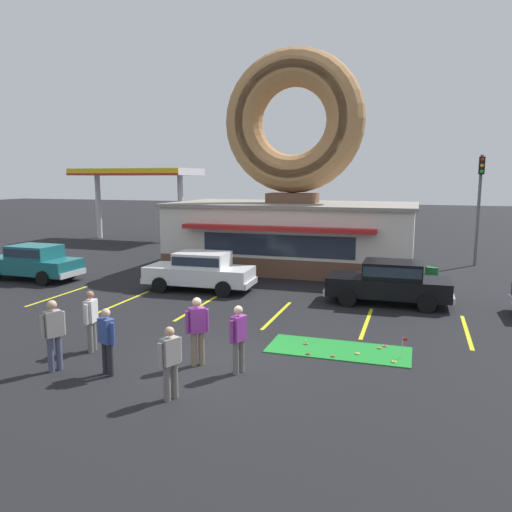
# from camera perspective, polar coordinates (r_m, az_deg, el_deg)

# --- Properties ---
(ground_plane) EXTENTS (160.00, 160.00, 0.00)m
(ground_plane) POSITION_cam_1_polar(r_m,az_deg,el_deg) (12.73, -4.69, -12.44)
(ground_plane) COLOR black
(donut_shop_building) EXTENTS (12.30, 6.75, 10.96)m
(donut_shop_building) POSITION_cam_1_polar(r_m,az_deg,el_deg) (25.62, 4.19, 6.92)
(donut_shop_building) COLOR brown
(donut_shop_building) RESTS_ON ground
(putting_mat) EXTENTS (3.81, 1.58, 0.03)m
(putting_mat) POSITION_cam_1_polar(r_m,az_deg,el_deg) (13.94, 9.40, -10.54)
(putting_mat) COLOR #1E842D
(putting_mat) RESTS_ON ground
(mini_donut_near_left) EXTENTS (0.13, 0.13, 0.04)m
(mini_donut_near_left) POSITION_cam_1_polar(r_m,az_deg,el_deg) (13.45, 5.96, -11.05)
(mini_donut_near_left) COLOR brown
(mini_donut_near_left) RESTS_ON putting_mat
(mini_donut_near_right) EXTENTS (0.13, 0.13, 0.04)m
(mini_donut_near_right) POSITION_cam_1_polar(r_m,az_deg,el_deg) (13.38, 8.78, -11.22)
(mini_donut_near_right) COLOR #A5724C
(mini_donut_near_right) RESTS_ON putting_mat
(mini_donut_mid_left) EXTENTS (0.13, 0.13, 0.04)m
(mini_donut_mid_left) POSITION_cam_1_polar(r_m,az_deg,el_deg) (14.21, 13.92, -10.17)
(mini_donut_mid_left) COLOR #D17F47
(mini_donut_mid_left) RESTS_ON putting_mat
(mini_donut_mid_centre) EXTENTS (0.13, 0.13, 0.04)m
(mini_donut_mid_centre) POSITION_cam_1_polar(r_m,az_deg,el_deg) (14.22, 5.71, -9.93)
(mini_donut_mid_centre) COLOR #A5724C
(mini_donut_mid_centre) RESTS_ON putting_mat
(mini_donut_mid_right) EXTENTS (0.13, 0.13, 0.04)m
(mini_donut_mid_right) POSITION_cam_1_polar(r_m,az_deg,el_deg) (13.66, 11.52, -10.86)
(mini_donut_mid_right) COLOR #E5C666
(mini_donut_mid_right) RESTS_ON putting_mat
(mini_donut_far_left) EXTENTS (0.13, 0.13, 0.04)m
(mini_donut_far_left) POSITION_cam_1_polar(r_m,az_deg,el_deg) (14.40, 14.53, -9.93)
(mini_donut_far_left) COLOR #D8667F
(mini_donut_far_left) RESTS_ON putting_mat
(mini_donut_far_centre) EXTENTS (0.13, 0.13, 0.04)m
(mini_donut_far_centre) POSITION_cam_1_polar(r_m,az_deg,el_deg) (13.30, 15.49, -11.57)
(mini_donut_far_centre) COLOR #E5C666
(mini_donut_far_centre) RESTS_ON putting_mat
(golf_ball) EXTENTS (0.04, 0.04, 0.04)m
(golf_ball) POSITION_cam_1_polar(r_m,az_deg,el_deg) (14.41, 5.69, -9.65)
(golf_ball) COLOR white
(golf_ball) RESTS_ON putting_mat
(putting_flag_pin) EXTENTS (0.13, 0.01, 0.55)m
(putting_flag_pin) POSITION_cam_1_polar(r_m,az_deg,el_deg) (13.55, 16.55, -9.49)
(putting_flag_pin) COLOR silver
(putting_flag_pin) RESTS_ON putting_mat
(car_black) EXTENTS (4.57, 2.00, 1.60)m
(car_black) POSITION_cam_1_polar(r_m,az_deg,el_deg) (19.06, 15.04, -2.75)
(car_black) COLOR black
(car_black) RESTS_ON ground
(car_white) EXTENTS (4.62, 2.10, 1.60)m
(car_white) POSITION_cam_1_polar(r_m,az_deg,el_deg) (20.75, -6.38, -1.56)
(car_white) COLOR silver
(car_white) RESTS_ON ground
(car_teal) EXTENTS (4.61, 2.08, 1.60)m
(car_teal) POSITION_cam_1_polar(r_m,az_deg,el_deg) (24.95, -24.09, -0.51)
(car_teal) COLOR #196066
(car_teal) RESTS_ON ground
(pedestrian_blue_sweater_man) EXTENTS (0.38, 0.55, 1.58)m
(pedestrian_blue_sweater_man) POSITION_cam_1_polar(r_m,az_deg,el_deg) (10.80, -9.78, -11.59)
(pedestrian_blue_sweater_man) COLOR slate
(pedestrian_blue_sweater_man) RESTS_ON ground
(pedestrian_hooded_kid) EXTENTS (0.39, 0.54, 1.76)m
(pedestrian_hooded_kid) POSITION_cam_1_polar(r_m,az_deg,el_deg) (13.03, -22.14, -8.02)
(pedestrian_hooded_kid) COLOR #474C66
(pedestrian_hooded_kid) RESTS_ON ground
(pedestrian_leather_jacket_man) EXTENTS (0.30, 0.59, 1.66)m
(pedestrian_leather_jacket_man) POSITION_cam_1_polar(r_m,az_deg,el_deg) (14.15, -18.34, -6.74)
(pedestrian_leather_jacket_man) COLOR slate
(pedestrian_leather_jacket_man) RESTS_ON ground
(pedestrian_clipboard_woman) EXTENTS (0.35, 0.57, 1.66)m
(pedestrian_clipboard_woman) POSITION_cam_1_polar(r_m,az_deg,el_deg) (11.98, -2.02, -9.13)
(pedestrian_clipboard_woman) COLOR slate
(pedestrian_clipboard_woman) RESTS_ON ground
(pedestrian_beanie_man) EXTENTS (0.47, 0.43, 1.73)m
(pedestrian_beanie_man) POSITION_cam_1_polar(r_m,az_deg,el_deg) (12.53, -6.73, -8.15)
(pedestrian_beanie_man) COLOR #7F7056
(pedestrian_beanie_man) RESTS_ON ground
(pedestrian_crossing_woman) EXTENTS (0.56, 0.37, 1.62)m
(pedestrian_crossing_woman) POSITION_cam_1_polar(r_m,az_deg,el_deg) (12.38, -16.68, -9.02)
(pedestrian_crossing_woman) COLOR #232328
(pedestrian_crossing_woman) RESTS_ON ground
(trash_bin) EXTENTS (0.57, 0.57, 0.97)m
(trash_bin) POSITION_cam_1_polar(r_m,az_deg,el_deg) (22.04, 19.41, -2.38)
(trash_bin) COLOR #1E662D
(trash_bin) RESTS_ON ground
(traffic_light_pole) EXTENTS (0.28, 0.47, 5.80)m
(traffic_light_pole) POSITION_cam_1_polar(r_m,az_deg,el_deg) (28.62, 24.18, 6.32)
(traffic_light_pole) COLOR #595B60
(traffic_light_pole) RESTS_ON ground
(gas_station_canopy) EXTENTS (9.00, 4.46, 5.30)m
(gas_station_canopy) POSITION_cam_1_polar(r_m,az_deg,el_deg) (38.46, -13.44, 9.05)
(gas_station_canopy) COLOR silver
(gas_station_canopy) RESTS_ON ground
(parking_stripe_far_left) EXTENTS (0.12, 3.60, 0.01)m
(parking_stripe_far_left) POSITION_cam_1_polar(r_m,az_deg,el_deg) (21.33, -21.62, -4.24)
(parking_stripe_far_left) COLOR yellow
(parking_stripe_far_left) RESTS_ON ground
(parking_stripe_left) EXTENTS (0.12, 3.60, 0.01)m
(parking_stripe_left) POSITION_cam_1_polar(r_m,az_deg,el_deg) (19.58, -14.80, -5.04)
(parking_stripe_left) COLOR yellow
(parking_stripe_left) RESTS_ON ground
(parking_stripe_mid_left) EXTENTS (0.12, 3.60, 0.01)m
(parking_stripe_mid_left) POSITION_cam_1_polar(r_m,az_deg,el_deg) (18.16, -6.76, -5.89)
(parking_stripe_mid_left) COLOR yellow
(parking_stripe_mid_left) RESTS_ON ground
(parking_stripe_centre) EXTENTS (0.12, 3.60, 0.01)m
(parking_stripe_centre) POSITION_cam_1_polar(r_m,az_deg,el_deg) (17.16, 2.44, -6.72)
(parking_stripe_centre) COLOR yellow
(parking_stripe_centre) RESTS_ON ground
(parking_stripe_mid_right) EXTENTS (0.12, 3.60, 0.01)m
(parking_stripe_mid_right) POSITION_cam_1_polar(r_m,az_deg,el_deg) (16.64, 12.52, -7.43)
(parking_stripe_mid_right) COLOR yellow
(parking_stripe_mid_right) RESTS_ON ground
(parking_stripe_right) EXTENTS (0.12, 3.60, 0.01)m
(parking_stripe_right) POSITION_cam_1_polar(r_m,az_deg,el_deg) (16.66, 22.94, -7.93)
(parking_stripe_right) COLOR yellow
(parking_stripe_right) RESTS_ON ground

